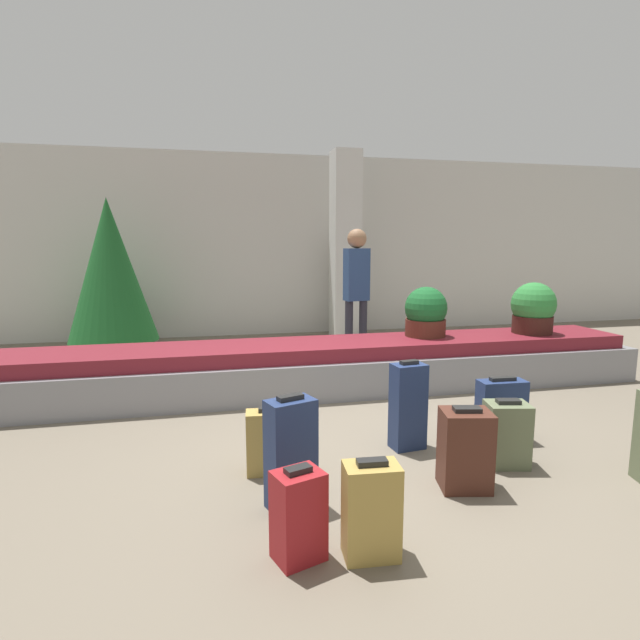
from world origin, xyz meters
The scene contains 16 objects.
ground_plane centered at (0.00, 0.00, 0.00)m, with size 18.00×18.00×0.00m, color #6B6051.
back_wall centered at (0.00, 5.44, 1.60)m, with size 18.00×0.06×3.20m.
carousel centered at (0.00, 1.72, 0.27)m, with size 7.55×0.99×0.55m.
pillar centered at (1.15, 4.83, 1.60)m, with size 0.47×0.47×3.20m.
suitcase_0 centered at (-0.77, -0.20, 0.23)m, with size 0.41×0.21×0.49m.
suitcase_1 centered at (-0.41, -1.29, 0.26)m, with size 0.30×0.21×0.54m.
suitcase_2 centered at (0.34, 0.00, 0.35)m, with size 0.28×0.21×0.72m.
suitcase_4 centered at (0.45, -0.72, 0.27)m, with size 0.37×0.33×0.57m.
suitcase_5 centered at (1.16, -0.03, 0.26)m, with size 0.40×0.19×0.55m.
suitcase_6 centered at (0.93, -0.46, 0.24)m, with size 0.35×0.30×0.51m.
suitcase_7 centered at (-0.73, -0.70, 0.35)m, with size 0.34×0.27×0.73m.
suitcase_8 centered at (-0.78, -1.23, 0.24)m, with size 0.30×0.27×0.51m.
potted_plant_0 centered at (1.31, 1.82, 0.83)m, with size 0.50×0.50×0.59m.
potted_plant_1 centered at (2.67, 1.71, 0.85)m, with size 0.53×0.53×0.62m.
traveler_0 centered at (0.75, 2.82, 1.12)m, with size 0.35×0.26×1.83m.
decorated_tree centered at (-2.61, 4.38, 1.25)m, with size 1.31×1.31×2.31m.
Camera 1 is at (-1.20, -3.60, 1.64)m, focal length 28.00 mm.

